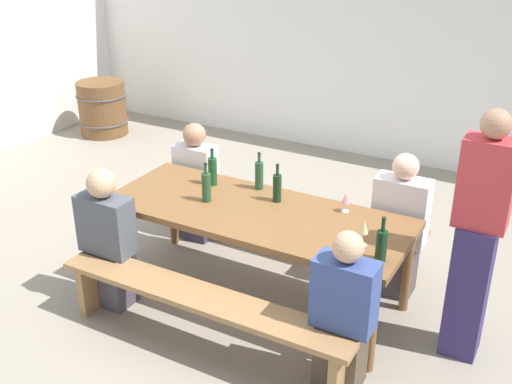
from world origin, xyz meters
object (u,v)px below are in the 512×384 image
at_px(wine_barrel, 102,108).
at_px(wine_bottle_3, 381,245).
at_px(tasting_table, 256,219).
at_px(wine_bottle_0, 206,187).
at_px(wine_bottle_2, 277,187).
at_px(seated_guest_near_0, 108,242).
at_px(bench_near, 202,306).
at_px(wine_glass_1, 346,199).
at_px(seated_guest_far_0, 196,185).
at_px(seated_guest_near_1, 343,316).
at_px(seated_guest_far_1, 399,229).
at_px(wine_glass_0, 364,227).
at_px(standing_host, 476,243).
at_px(wine_bottle_4, 213,171).
at_px(wine_bottle_1, 259,175).
at_px(bench_far, 298,217).

bearing_deg(wine_barrel, wine_bottle_3, -29.21).
distance_m(tasting_table, wine_bottle_0, 0.45).
height_order(wine_bottle_2, seated_guest_near_0, seated_guest_near_0).
height_order(bench_near, seated_guest_near_0, seated_guest_near_0).
distance_m(tasting_table, wine_glass_1, 0.68).
height_order(wine_glass_1, seated_guest_far_0, seated_guest_far_0).
bearing_deg(tasting_table, seated_guest_near_1, -32.50).
relative_size(wine_glass_1, seated_guest_far_1, 0.13).
bearing_deg(wine_glass_1, wine_bottle_2, -170.97).
xyz_separation_m(wine_bottle_2, seated_guest_far_1, (0.85, 0.38, -0.31)).
relative_size(wine_glass_0, seated_guest_far_1, 0.17).
xyz_separation_m(bench_near, standing_host, (1.54, 0.86, 0.48)).
bearing_deg(tasting_table, wine_bottle_2, 74.42).
bearing_deg(wine_glass_0, wine_bottle_0, 176.56).
distance_m(wine_bottle_2, standing_host, 1.48).
bearing_deg(bench_near, wine_bottle_0, 119.80).
relative_size(tasting_table, seated_guest_far_1, 1.96).
xyz_separation_m(wine_bottle_4, wine_glass_1, (1.12, 0.06, -0.02)).
distance_m(wine_bottle_1, wine_bottle_3, 1.34).
bearing_deg(seated_guest_near_0, bench_near, -99.19).
relative_size(wine_bottle_0, wine_bottle_4, 1.01).
height_order(wine_bottle_2, standing_host, standing_host).
distance_m(wine_bottle_1, seated_guest_near_1, 1.50).
bearing_deg(wine_glass_1, bench_far, 142.47).
bearing_deg(bench_far, wine_glass_1, -37.53).
distance_m(wine_bottle_4, wine_barrel, 3.82).
relative_size(bench_near, wine_bottle_3, 7.23).
xyz_separation_m(bench_far, wine_bottle_0, (-0.41, -0.79, 0.51)).
bearing_deg(wine_bottle_0, wine_glass_0, -3.44).
height_order(tasting_table, wine_bottle_2, wine_bottle_2).
bearing_deg(wine_barrel, wine_bottle_4, -34.41).
height_order(bench_far, seated_guest_far_1, seated_guest_far_1).
distance_m(bench_near, seated_guest_near_0, 0.95).
distance_m(wine_glass_1, standing_host, 0.98).
bearing_deg(seated_guest_near_1, seated_guest_far_0, 57.53).
distance_m(wine_bottle_4, seated_guest_near_0, 0.99).
relative_size(wine_glass_1, wine_barrel, 0.21).
distance_m(wine_bottle_3, wine_glass_0, 0.20).
distance_m(wine_bottle_1, standing_host, 1.73).
height_order(bench_near, wine_bottle_0, wine_bottle_0).
height_order(wine_bottle_3, standing_host, standing_host).
xyz_separation_m(bench_far, seated_guest_far_1, (0.92, -0.15, 0.19)).
height_order(wine_bottle_0, seated_guest_far_0, seated_guest_far_0).
relative_size(bench_far, wine_bottle_3, 7.23).
bearing_deg(wine_glass_0, wine_bottle_4, 165.54).
bearing_deg(wine_bottle_4, wine_glass_0, -14.46).
distance_m(tasting_table, seated_guest_near_0, 1.11).
bearing_deg(wine_bottle_4, seated_guest_near_1, -29.82).
xyz_separation_m(wine_bottle_3, wine_barrel, (-4.69, 2.62, -0.51)).
height_order(bench_near, bench_far, same).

